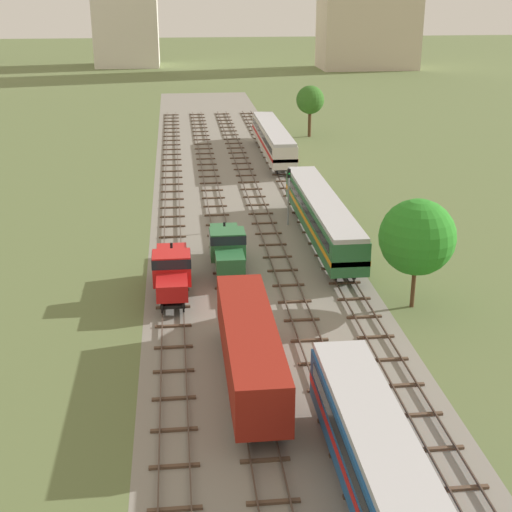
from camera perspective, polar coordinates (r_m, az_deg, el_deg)
ground_plane at (r=66.35m, az=-0.92°, el=1.77°), size 480.00×480.00×0.00m
ballast_bed at (r=66.35m, az=-0.92°, el=1.77°), size 16.86×176.00×0.01m
track_far_left at (r=67.01m, az=-6.49°, el=1.95°), size 2.40×126.00×0.29m
track_left at (r=67.10m, az=-2.83°, el=2.09°), size 2.40×126.00×0.29m
track_centre_left at (r=67.47m, az=0.81°, el=2.22°), size 2.40×126.00×0.29m
track_centre at (r=68.10m, az=4.39°, el=2.33°), size 2.40×126.00×0.29m
passenger_coach_centre_left_nearest at (r=30.05m, az=11.03°, el=-18.63°), size 2.96×22.00×3.80m
freight_boxcar_left_near at (r=40.93m, az=-0.46°, el=-7.02°), size 2.87×14.00×3.60m
shunter_loco_far_left_mid at (r=52.97m, az=-6.53°, el=-1.04°), size 2.74×8.46×3.10m
shunter_loco_left_midfar at (r=57.32m, az=-2.25°, el=0.79°), size 2.74×8.46×3.10m
passenger_coach_centre_far at (r=63.47m, az=5.13°, el=3.29°), size 2.96×22.00×3.80m
passenger_coach_centre_farther at (r=94.52m, az=1.32°, el=9.13°), size 2.96×22.00×3.80m
signal_post_nearest at (r=67.66m, az=2.54°, el=5.20°), size 0.28×0.47×5.47m
lineside_tree_0 at (r=50.86m, az=12.38°, el=1.43°), size 5.23×5.23×7.76m
lineside_tree_1 at (r=107.91m, az=4.22°, el=11.95°), size 4.02×4.02×7.31m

